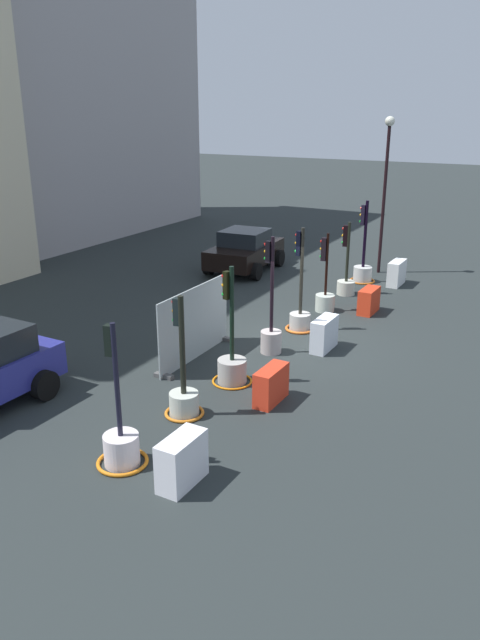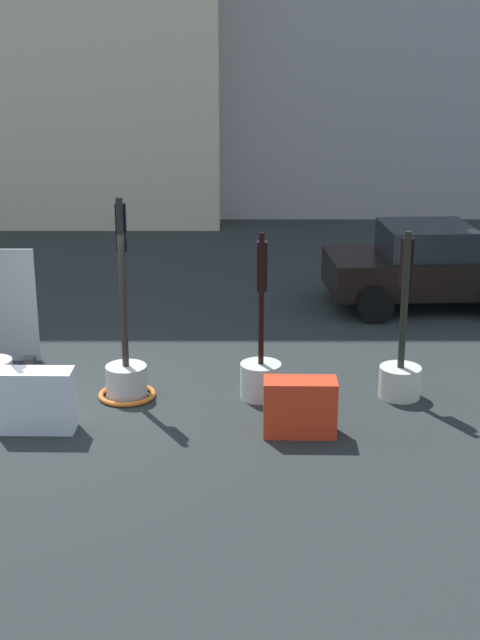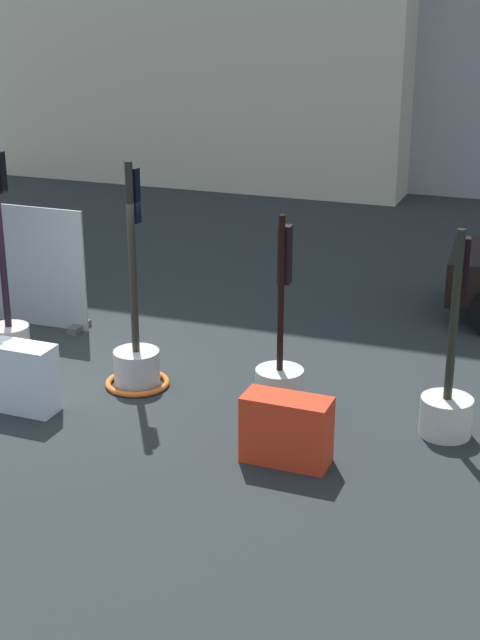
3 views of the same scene
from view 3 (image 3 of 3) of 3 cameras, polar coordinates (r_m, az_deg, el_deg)
ground_plane at (r=12.81m, az=-11.05°, el=-3.84°), size 120.00×120.00×0.00m
traffic_light_3 at (r=13.32m, az=-14.05°, el=-0.33°), size 0.56×0.56×3.14m
traffic_light_4 at (r=12.41m, az=-6.40°, el=-2.08°), size 0.87×0.87×3.03m
traffic_light_5 at (r=11.68m, az=2.47°, el=-3.30°), size 0.61×0.61×2.53m
traffic_light_6 at (r=11.29m, az=12.69°, el=-4.49°), size 0.62×0.62×2.54m
construction_barrier_2 at (r=12.02m, az=-13.61°, el=-3.41°), size 1.06×0.42×0.89m
construction_barrier_3 at (r=10.47m, az=2.88°, el=-6.77°), size 1.00×0.45×0.79m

